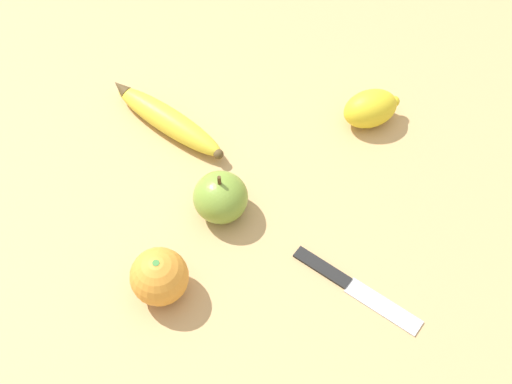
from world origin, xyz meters
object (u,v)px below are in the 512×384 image
object	(u,v)px
banana	(167,120)
apple	(221,197)
orange	(159,277)
lemon	(371,108)
paring_knife	(352,285)

from	to	relation	value
banana	apple	world-z (taller)	apple
banana	apple	distance (m)	0.15
orange	lemon	xyz separation A→B (m)	(-0.35, -0.11, -0.01)
orange	paring_knife	xyz separation A→B (m)	(-0.20, 0.10, -0.03)
orange	apple	xyz separation A→B (m)	(-0.11, -0.07, -0.00)
apple	lemon	bearing A→B (deg)	-170.38
lemon	apple	bearing A→B (deg)	9.62
orange	apple	bearing A→B (deg)	-148.01
paring_knife	orange	bearing A→B (deg)	-52.60
orange	apple	size ratio (longest dim) A/B	0.91
apple	paring_knife	world-z (taller)	apple
lemon	orange	bearing A→B (deg)	17.26
apple	lemon	xyz separation A→B (m)	(-0.24, -0.04, -0.01)
banana	apple	size ratio (longest dim) A/B	2.51
orange	paring_knife	world-z (taller)	orange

